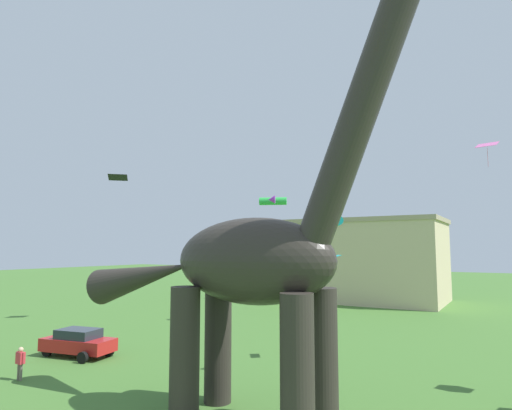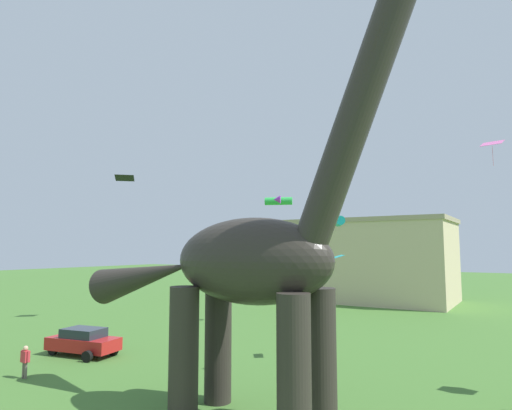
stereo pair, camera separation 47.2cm
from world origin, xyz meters
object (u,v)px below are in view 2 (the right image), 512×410
Objects in this scene: kite_apex at (336,221)px; kite_mid_right at (278,201)px; person_photographer at (25,359)px; kite_far_right at (492,143)px; kite_drifting at (125,178)px; dinosaur_sculpture at (249,261)px; kite_near_low at (337,257)px; parked_sedan_left at (83,341)px.

kite_mid_right is (-9.64, 11.50, 2.65)m from kite_apex.
kite_far_right reaches higher than person_photographer.
kite_far_right is 0.68× the size of kite_drifting.
kite_apex is (12.78, 7.97, 6.61)m from person_photographer.
dinosaur_sculpture is 6.96m from kite_apex.
kite_near_low is (11.62, 10.96, 4.80)m from person_photographer.
kite_far_right is (21.08, 8.35, 10.80)m from parked_sedan_left.
dinosaur_sculpture reaches higher than person_photographer.
kite_mid_right is at bearing 62.13° from parked_sedan_left.
kite_drifting is (-21.35, 12.59, 6.70)m from dinosaur_sculpture.
kite_drifting is (-28.86, 1.13, 0.84)m from kite_far_right.
dinosaur_sculpture is at bearing -63.98° from kite_mid_right.
dinosaur_sculpture is 7.98× the size of kite_drifting.
kite_near_low is at bearing 121.00° from dinosaur_sculpture.
kite_near_low is at bearing 15.89° from parked_sedan_left.
person_photographer is 1.14× the size of kite_far_right.
parked_sedan_left is 2.73× the size of kite_apex.
kite_drifting reaches higher than kite_apex.
kite_apex is 9.21m from kite_far_right.
kite_far_right is at bearing -2.25° from kite_drifting.
kite_near_low is 12.82m from kite_mid_right.
parked_sedan_left is at bearing -166.06° from kite_apex.
person_photographer is 16.45m from kite_apex.
kite_mid_right is (12.48, 5.58, -2.24)m from kite_drifting.
person_photographer is at bearing -145.12° from dinosaur_sculpture.
kite_far_right is 28.89m from kite_drifting.
dinosaur_sculpture reaches higher than kite_mid_right.
parked_sedan_left is 2.90× the size of person_photographer.
kite_far_right is (6.74, 4.79, 4.06)m from kite_apex.
parked_sedan_left is 3.31× the size of kite_far_right.
kite_drifting is 1.66× the size of kite_near_low.
kite_drifting is at bearing 118.83° from parked_sedan_left.
kite_apex is (0.77, 6.68, 1.80)m from dinosaur_sculpture.
kite_near_low is 0.51× the size of kite_mid_right.
kite_near_low is at bearing -167.20° from kite_far_right.
dinosaur_sculpture reaches higher than kite_far_right.
kite_mid_right is at bearing 157.71° from kite_far_right.
parked_sedan_left is at bearing -158.40° from kite_far_right.
dinosaur_sculpture reaches higher than kite_drifting.
kite_drifting is at bearing 172.05° from kite_near_low.
kite_apex is 3.68m from kite_near_low.
dinosaur_sculpture is at bearing -123.23° from kite_far_right.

